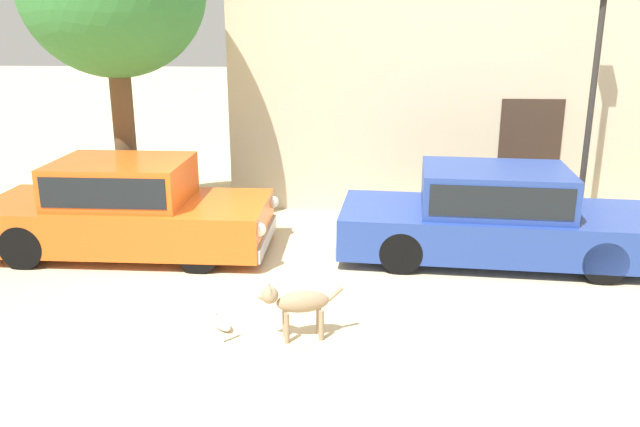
# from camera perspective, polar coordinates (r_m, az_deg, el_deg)

# --- Properties ---
(ground_plane) EXTENTS (80.00, 80.00, 0.00)m
(ground_plane) POSITION_cam_1_polar(r_m,az_deg,el_deg) (9.16, -6.27, -5.64)
(ground_plane) COLOR #CCB78E
(parked_sedan_nearest) EXTENTS (4.41, 1.81, 1.43)m
(parked_sedan_nearest) POSITION_cam_1_polar(r_m,az_deg,el_deg) (10.36, -16.57, 0.53)
(parked_sedan_nearest) COLOR #D15619
(parked_sedan_nearest) RESTS_ON ground_plane
(parked_sedan_second) EXTENTS (4.80, 2.07, 1.38)m
(parked_sedan_second) POSITION_cam_1_polar(r_m,az_deg,el_deg) (9.97, 15.04, -0.09)
(parked_sedan_second) COLOR navy
(parked_sedan_second) RESTS_ON ground_plane
(stray_dog_spotted) EXTENTS (0.97, 0.37, 0.68)m
(stray_dog_spotted) POSITION_cam_1_polar(r_m,az_deg,el_deg) (7.31, -2.05, -7.79)
(stray_dog_spotted) COLOR #997F60
(stray_dog_spotted) RESTS_ON ground_plane
(stray_cat) EXTENTS (0.44, 0.57, 0.15)m
(stray_cat) POSITION_cam_1_polar(r_m,az_deg,el_deg) (7.79, -8.69, -9.38)
(stray_cat) COLOR beige
(stray_cat) RESTS_ON ground_plane
(street_lamp) EXTENTS (0.22, 0.22, 4.04)m
(street_lamp) POSITION_cam_1_polar(r_m,az_deg,el_deg) (11.64, 22.87, 11.01)
(street_lamp) COLOR #2D2B28
(street_lamp) RESTS_ON ground_plane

